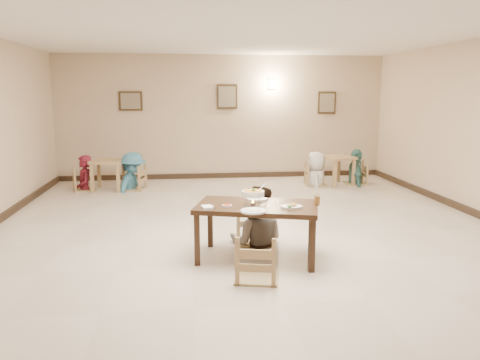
{
  "coord_description": "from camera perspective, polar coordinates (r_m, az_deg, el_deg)",
  "views": [
    {
      "loc": [
        -0.94,
        -6.51,
        2.07
      ],
      "look_at": [
        -0.22,
        -0.45,
        0.94
      ],
      "focal_mm": 35.0,
      "sensor_mm": 36.0,
      "label": 1
    }
  ],
  "objects": [
    {
      "name": "wall_front",
      "position": [
        1.87,
        24.09,
        -8.28
      ],
      "size": [
        10.0,
        0.0,
        10.0
      ],
      "primitive_type": "plane",
      "rotation": [
        -1.57,
        0.0,
        0.0
      ],
      "color": "#C4AA8D",
      "rests_on": "floor"
    },
    {
      "name": "bg_chair_rl",
      "position": [
        10.79,
        9.28,
        1.96
      ],
      "size": [
        0.47,
        0.47,
        1.0
      ],
      "rotation": [
        0.0,
        0.0,
        1.48
      ],
      "color": "tan",
      "rests_on": "floor"
    },
    {
      "name": "fried_plate",
      "position": [
        5.73,
        6.29,
        -3.19
      ],
      "size": [
        0.26,
        0.26,
        0.06
      ],
      "color": "white",
      "rests_on": "main_table"
    },
    {
      "name": "bg_table_left",
      "position": [
        10.53,
        -15.81,
        1.69
      ],
      "size": [
        0.73,
        0.73,
        0.67
      ],
      "rotation": [
        0.0,
        0.0,
        -0.09
      ],
      "color": "#A78457",
      "rests_on": "floor"
    },
    {
      "name": "bg_chair_ll",
      "position": [
        10.67,
        -18.52,
        1.33
      ],
      "size": [
        0.45,
        0.45,
        0.95
      ],
      "rotation": [
        0.0,
        0.0,
        1.87
      ],
      "color": "tan",
      "rests_on": "floor"
    },
    {
      "name": "main_table",
      "position": [
        5.89,
        2.1,
        -3.77
      ],
      "size": [
        1.67,
        1.22,
        0.7
      ],
      "rotation": [
        0.0,
        0.0,
        -0.28
      ],
      "color": "#341F12",
      "rests_on": "floor"
    },
    {
      "name": "bg_table_right",
      "position": [
        10.95,
        11.73,
        2.16
      ],
      "size": [
        0.85,
        0.85,
        0.66
      ],
      "rotation": [
        0.0,
        0.0,
        0.35
      ],
      "color": "#A78457",
      "rests_on": "floor"
    },
    {
      "name": "chair_near",
      "position": [
        5.27,
        2.1,
        -6.77
      ],
      "size": [
        0.48,
        0.48,
        1.02
      ],
      "rotation": [
        0.0,
        0.0,
        2.91
      ],
      "color": "tan",
      "rests_on": "floor"
    },
    {
      "name": "chili_dish",
      "position": [
        5.77,
        -1.6,
        -3.11
      ],
      "size": [
        0.12,
        0.12,
        0.03
      ],
      "color": "white",
      "rests_on": "main_table"
    },
    {
      "name": "bg_diner_c",
      "position": [
        10.76,
        9.32,
        3.4
      ],
      "size": [
        0.62,
        0.83,
        1.55
      ],
      "primitive_type": "imported",
      "rotation": [
        0.0,
        0.0,
        4.53
      ],
      "color": "silver",
      "rests_on": "floor"
    },
    {
      "name": "bg_diner_a",
      "position": [
        10.63,
        -18.61,
        2.87
      ],
      "size": [
        0.52,
        0.64,
        1.53
      ],
      "primitive_type": "imported",
      "rotation": [
        0.0,
        0.0,
        5.02
      ],
      "color": "maroon",
      "rests_on": "floor"
    },
    {
      "name": "rice_plate_far",
      "position": [
        6.12,
        2.12,
        -2.32
      ],
      "size": [
        0.27,
        0.27,
        0.06
      ],
      "color": "white",
      "rests_on": "main_table"
    },
    {
      "name": "napkin_cutlery",
      "position": [
        5.68,
        -3.99,
        -3.33
      ],
      "size": [
        0.18,
        0.26,
        0.03
      ],
      "color": "white",
      "rests_on": "main_table"
    },
    {
      "name": "bg_chair_lr",
      "position": [
        10.43,
        -12.99,
        1.6
      ],
      "size": [
        0.48,
        0.48,
        1.02
      ],
      "rotation": [
        0.0,
        0.0,
        -1.85
      ],
      "color": "tan",
      "rests_on": "floor"
    },
    {
      "name": "drink_glass",
      "position": [
        5.9,
        9.36,
        -2.41
      ],
      "size": [
        0.07,
        0.07,
        0.14
      ],
      "color": "white",
      "rests_on": "main_table"
    },
    {
      "name": "picture_b",
      "position": [
        11.51,
        -1.59,
        10.12
      ],
      "size": [
        0.5,
        0.04,
        0.6
      ],
      "color": "#342514",
      "rests_on": "wall_back"
    },
    {
      "name": "ceiling",
      "position": [
        6.64,
        1.52,
        18.51
      ],
      "size": [
        10.0,
        10.0,
        0.0
      ],
      "primitive_type": "plane",
      "color": "silver",
      "rests_on": "wall_back"
    },
    {
      "name": "bg_diner_d",
      "position": [
        11.14,
        14.05,
        3.69
      ],
      "size": [
        0.55,
        1.01,
        1.63
      ],
      "primitive_type": "imported",
      "rotation": [
        0.0,
        0.0,
        1.41
      ],
      "color": "#448079",
      "rests_on": "floor"
    },
    {
      "name": "bg_diner_b",
      "position": [
        10.39,
        -13.07,
        3.33
      ],
      "size": [
        0.94,
        1.21,
        1.65
      ],
      "primitive_type": "imported",
      "rotation": [
        0.0,
        0.0,
        1.23
      ],
      "color": "teal",
      "rests_on": "floor"
    },
    {
      "name": "picture_c",
      "position": [
        12.0,
        10.55,
        9.25
      ],
      "size": [
        0.45,
        0.04,
        0.55
      ],
      "color": "#342514",
      "rests_on": "wall_back"
    },
    {
      "name": "picture_a",
      "position": [
        11.54,
        -13.19,
        9.35
      ],
      "size": [
        0.55,
        0.04,
        0.45
      ],
      "color": "#342514",
      "rests_on": "wall_back"
    },
    {
      "name": "curry_warmer",
      "position": [
        5.81,
        1.59,
        -1.66
      ],
      "size": [
        0.31,
        0.28,
        0.25
      ],
      "color": "silver",
      "rests_on": "main_table"
    },
    {
      "name": "baseboard_back",
      "position": [
        11.69,
        -2.03,
        0.56
      ],
      "size": [
        8.0,
        0.06,
        0.12
      ],
      "primitive_type": "cube",
      "color": "black",
      "rests_on": "floor"
    },
    {
      "name": "rice_plate_near",
      "position": [
        5.5,
        1.61,
        -3.77
      ],
      "size": [
        0.3,
        0.3,
        0.07
      ],
      "color": "white",
      "rests_on": "main_table"
    },
    {
      "name": "floor",
      "position": [
        6.89,
        1.4,
        -7.01
      ],
      "size": [
        10.0,
        10.0,
        0.0
      ],
      "primitive_type": "plane",
      "color": "beige",
      "rests_on": "ground"
    },
    {
      "name": "bg_chair_rr",
      "position": [
        11.18,
        13.98,
        2.08
      ],
      "size": [
        0.47,
        0.47,
        1.0
      ],
      "rotation": [
        0.0,
        0.0,
        -1.66
      ],
      "color": "tan",
      "rests_on": "floor"
    },
    {
      "name": "wall_sconce",
      "position": [
        11.67,
        3.9,
        11.58
      ],
      "size": [
        0.16,
        0.05,
        0.22
      ],
      "primitive_type": "cube",
      "color": "#FFD88C",
      "rests_on": "wall_back"
    },
    {
      "name": "main_diner",
      "position": [
        6.45,
        2.13,
        -0.75
      ],
      "size": [
        0.92,
        0.79,
        1.63
      ],
      "primitive_type": "imported",
      "rotation": [
        0.0,
        0.0,
        2.9
      ],
      "color": "gray",
      "rests_on": "floor"
    },
    {
      "name": "chair_far",
      "position": [
        6.56,
        1.77,
        -3.36
      ],
      "size": [
        0.47,
        0.47,
        1.01
      ],
      "rotation": [
        0.0,
        0.0,
        0.05
      ],
      "color": "tan",
      "rests_on": "floor"
    },
    {
      "name": "wall_back",
      "position": [
        11.56,
        -2.09,
        7.64
      ],
      "size": [
        10.0,
        0.0,
        10.0
      ],
      "primitive_type": "plane",
      "rotation": [
        1.57,
        0.0,
        0.0
      ],
      "color": "#C4AA8D",
      "rests_on": "floor"
    }
  ]
}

